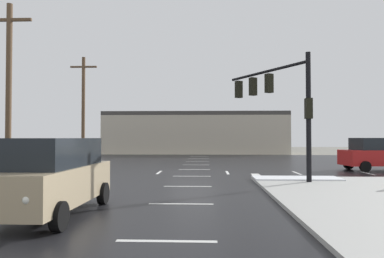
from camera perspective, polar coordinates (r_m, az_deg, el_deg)
ground_plane at (r=21.24m, az=0.18°, el=-6.95°), size 120.00×120.00×0.00m
road_asphalt at (r=21.24m, az=0.18°, el=-6.93°), size 44.00×44.00×0.02m
snow_strip_curbside at (r=17.73m, az=16.18°, el=-7.45°), size 4.00×1.60×0.06m
lane_markings at (r=19.86m, az=3.53°, el=-7.27°), size 36.15×36.15×0.01m
traffic_signal_mast at (r=18.08m, az=13.41°, el=5.11°), size 3.13×5.22×5.68m
strip_building_background at (r=48.32m, az=0.60°, el=-0.64°), size 23.47×8.00×5.37m
suv_tan at (r=10.33m, az=-21.69°, el=-6.68°), size 2.20×4.85×2.03m
sedan_silver at (r=22.73m, az=-18.65°, el=-4.36°), size 2.10×4.57×1.58m
suv_red at (r=25.46m, az=27.77°, el=-3.41°), size 4.99×2.60×2.03m
utility_pole_mid at (r=19.98m, az=-26.97°, el=5.92°), size 2.20×0.28×8.68m
utility_pole_far at (r=31.18m, az=-16.79°, el=3.31°), size 2.20×0.28×8.74m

